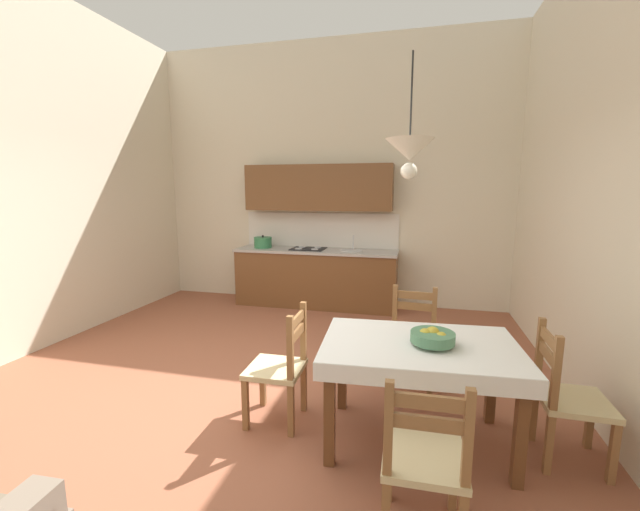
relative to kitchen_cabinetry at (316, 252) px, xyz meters
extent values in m
cube|color=#99563D|center=(0.14, -2.92, -0.91)|extent=(6.15, 6.98, 0.10)
cube|color=beige|center=(0.14, 0.33, 1.19)|extent=(6.15, 0.12, 4.09)
cube|color=brown|center=(0.01, -0.04, -0.43)|extent=(2.50, 0.60, 0.86)
cube|color=#ADA8A3|center=(0.01, -0.05, 0.02)|extent=(2.53, 0.63, 0.04)
cube|color=silver|center=(0.01, 0.26, 0.32)|extent=(2.50, 0.01, 0.55)
cube|color=brown|center=(0.01, 0.09, 0.99)|extent=(2.30, 0.34, 0.70)
cube|color=black|center=(0.01, -0.31, -0.81)|extent=(2.46, 0.02, 0.09)
cylinder|color=silver|center=(0.57, -0.04, 0.04)|extent=(0.34, 0.34, 0.02)
cylinder|color=silver|center=(0.57, 0.10, 0.15)|extent=(0.02, 0.02, 0.22)
cube|color=black|center=(-0.12, -0.04, 0.05)|extent=(0.52, 0.42, 0.01)
cylinder|color=silver|center=(-0.25, -0.14, 0.06)|extent=(0.11, 0.11, 0.01)
cylinder|color=silver|center=(0.01, -0.14, 0.06)|extent=(0.11, 0.11, 0.01)
cylinder|color=silver|center=(-0.25, 0.06, 0.06)|extent=(0.11, 0.11, 0.01)
cylinder|color=silver|center=(0.01, 0.06, 0.06)|extent=(0.11, 0.11, 0.01)
cylinder|color=#337A4C|center=(-0.87, -0.06, 0.12)|extent=(0.28, 0.28, 0.15)
cylinder|color=#337A4C|center=(-0.87, -0.06, 0.20)|extent=(0.29, 0.29, 0.02)
sphere|color=black|center=(-0.87, -0.06, 0.23)|extent=(0.04, 0.04, 0.04)
cube|color=brown|center=(1.57, -3.21, -0.12)|extent=(1.34, 0.91, 0.02)
cube|color=brown|center=(1.01, -3.60, -0.49)|extent=(0.07, 0.07, 0.73)
cube|color=brown|center=(2.18, -3.53, -0.49)|extent=(0.07, 0.07, 0.73)
cube|color=brown|center=(0.97, -2.89, -0.49)|extent=(0.07, 0.07, 0.73)
cube|color=brown|center=(2.13, -2.82, -0.49)|extent=(0.07, 0.07, 0.73)
cube|color=white|center=(1.57, -3.21, -0.10)|extent=(1.40, 0.97, 0.00)
cube|color=white|center=(1.60, -3.65, -0.17)|extent=(1.35, 0.09, 0.12)
cube|color=white|center=(1.54, -2.77, -0.17)|extent=(1.35, 0.09, 0.12)
cube|color=white|center=(0.90, -3.25, -0.17)|extent=(0.06, 0.89, 0.12)
cube|color=white|center=(2.25, -3.17, -0.17)|extent=(0.06, 0.89, 0.12)
cube|color=#D1BC89|center=(1.52, -2.44, -0.43)|extent=(0.45, 0.45, 0.04)
cube|color=olive|center=(1.68, -2.63, -0.65)|extent=(0.05, 0.05, 0.41)
cube|color=olive|center=(1.32, -2.61, -0.65)|extent=(0.05, 0.05, 0.41)
cube|color=olive|center=(1.71, -2.27, -0.39)|extent=(0.05, 0.05, 0.93)
cube|color=olive|center=(1.35, -2.25, -0.39)|extent=(0.05, 0.05, 0.93)
cube|color=olive|center=(1.53, -2.26, -0.01)|extent=(0.32, 0.05, 0.07)
cube|color=olive|center=(1.53, -2.26, -0.12)|extent=(0.32, 0.05, 0.07)
cube|color=#D1BC89|center=(2.58, -3.18, -0.43)|extent=(0.42, 0.42, 0.04)
cube|color=olive|center=(2.76, -3.00, -0.65)|extent=(0.04, 0.04, 0.41)
cube|color=olive|center=(2.76, -3.36, -0.65)|extent=(0.04, 0.04, 0.41)
cube|color=olive|center=(2.40, -2.99, -0.39)|extent=(0.04, 0.04, 0.93)
cube|color=olive|center=(2.40, -3.35, -0.39)|extent=(0.04, 0.04, 0.93)
cube|color=olive|center=(2.40, -3.17, -0.01)|extent=(0.03, 0.32, 0.07)
cube|color=olive|center=(2.40, -3.17, -0.12)|extent=(0.03, 0.32, 0.07)
cube|color=#D1BC89|center=(0.49, -3.20, -0.43)|extent=(0.43, 0.43, 0.04)
cube|color=olive|center=(0.31, -3.38, -0.65)|extent=(0.04, 0.04, 0.41)
cube|color=olive|center=(0.31, -3.02, -0.65)|extent=(0.04, 0.04, 0.41)
cube|color=olive|center=(0.67, -3.37, -0.39)|extent=(0.04, 0.04, 0.93)
cube|color=olive|center=(0.67, -3.01, -0.39)|extent=(0.04, 0.04, 0.93)
cube|color=olive|center=(0.67, -3.19, -0.01)|extent=(0.03, 0.32, 0.07)
cube|color=olive|center=(0.67, -3.19, -0.12)|extent=(0.03, 0.32, 0.07)
cube|color=#D1BC89|center=(1.60, -4.00, -0.43)|extent=(0.43, 0.43, 0.04)
cube|color=olive|center=(1.42, -3.82, -0.65)|extent=(0.05, 0.05, 0.41)
cube|color=olive|center=(1.78, -3.81, -0.65)|extent=(0.05, 0.05, 0.41)
cube|color=olive|center=(1.43, -4.18, -0.39)|extent=(0.05, 0.05, 0.93)
cube|color=olive|center=(1.79, -4.17, -0.39)|extent=(0.05, 0.05, 0.93)
cube|color=olive|center=(1.61, -4.18, -0.01)|extent=(0.32, 0.03, 0.07)
cube|color=olive|center=(1.61, -4.18, -0.12)|extent=(0.32, 0.03, 0.07)
cylinder|color=#4C7F5B|center=(1.66, -3.24, -0.09)|extent=(0.17, 0.17, 0.02)
cylinder|color=#4C7F5B|center=(1.66, -3.24, -0.04)|extent=(0.30, 0.30, 0.07)
sphere|color=gold|center=(1.61, -3.23, -0.03)|extent=(0.09, 0.09, 0.09)
sphere|color=gold|center=(1.71, -3.26, -0.04)|extent=(0.08, 0.08, 0.08)
sphere|color=gold|center=(1.66, -3.21, -0.03)|extent=(0.10, 0.10, 0.10)
cylinder|color=black|center=(1.45, -3.19, 1.55)|extent=(0.01, 0.01, 0.57)
cone|color=silver|center=(1.45, -3.19, 1.22)|extent=(0.32, 0.32, 0.14)
sphere|color=white|center=(1.45, -3.19, 1.08)|extent=(0.11, 0.11, 0.11)
camera|label=1|loc=(1.52, -5.93, 0.95)|focal=22.15mm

